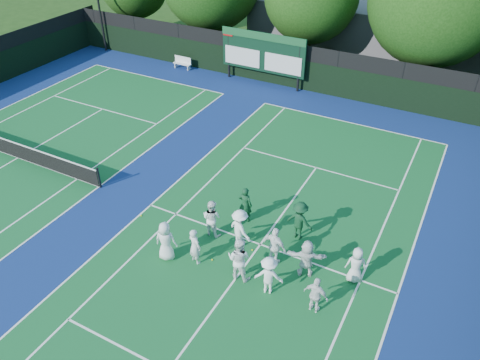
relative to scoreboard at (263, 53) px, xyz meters
The scene contains 26 objects.
ground 17.23m from the scoreboard, 65.78° to the right, with size 120.00×120.00×0.00m, color #1B390F.
court_apron 14.78m from the scoreboard, 86.03° to the right, with size 34.00×32.00×0.01m, color navy.
near_court 16.33m from the scoreboard, 64.32° to the right, with size 11.05×23.85×0.01m.
left_court 16.32m from the scoreboard, 115.60° to the right, with size 11.05×23.85×0.01m.
back_fence 1.38m from the scoreboard, 22.25° to the left, with size 34.00×0.08×3.00m.
scoreboard is the anchor object (origin of this frame).
clubhouse 9.80m from the scoreboard, 59.22° to the left, with size 18.00×6.00×4.00m, color #58585D.
tennis_net 16.26m from the scoreboard, 115.60° to the right, with size 11.30×0.10×1.10m.
bench 6.59m from the scoreboard, behind, with size 1.41×0.41×0.89m.
tree_d 11.07m from the scoreboard, 22.30° to the left, with size 8.14×8.14×9.93m.
tennis_ball_0 17.39m from the scoreboard, 70.51° to the right, with size 0.07×0.07×0.07m, color yellow.
tennis_ball_1 16.69m from the scoreboard, 65.43° to the right, with size 0.07×0.07×0.07m, color yellow.
tennis_ball_3 15.65m from the scoreboard, 83.93° to the right, with size 0.07×0.07×0.07m, color yellow.
tennis_ball_4 15.26m from the scoreboard, 58.49° to the right, with size 0.07×0.07×0.07m, color yellow.
player_front_0 17.49m from the scoreboard, 76.29° to the right, with size 0.84×0.54×1.71m, color white.
player_front_1 17.47m from the scoreboard, 72.54° to the right, with size 0.58×0.38×1.60m, color silver.
player_front_2 18.01m from the scoreboard, 66.82° to the right, with size 0.89×0.69×1.83m, color white.
player_front_3 18.67m from the scoreboard, 63.43° to the right, with size 1.03×0.59×1.59m, color white.
player_front_4 19.55m from the scoreboard, 58.81° to the right, with size 0.89×0.37×1.52m, color white.
player_back_0 15.76m from the scoreboard, 71.63° to the right, with size 0.81×0.63×1.67m, color white.
player_back_1 16.32m from the scoreboard, 67.21° to the right, with size 1.12×0.65×1.74m, color white.
player_back_2 17.24m from the scoreboard, 62.53° to the right, with size 0.99×0.41×1.70m, color white.
player_back_3 17.85m from the scoreboard, 58.91° to the right, with size 1.48×0.47×1.60m, color white.
player_back_4 18.32m from the scoreboard, 53.44° to the right, with size 0.75×0.48×1.52m, color silver.
coach_left 14.73m from the scoreboard, 66.92° to the right, with size 0.61×0.40×1.69m, color #103B1F.
coach_right 15.77m from the scoreboard, 58.65° to the right, with size 1.12×0.65×1.74m, color #0F391F.
Camera 1 is at (5.86, -11.73, 12.93)m, focal length 35.00 mm.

